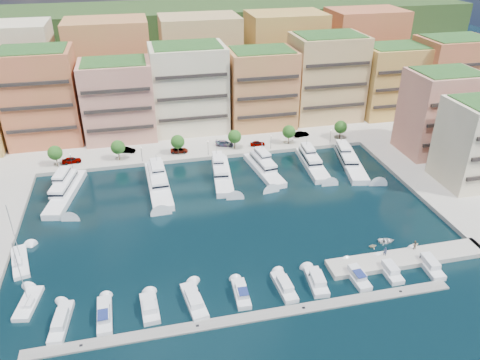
% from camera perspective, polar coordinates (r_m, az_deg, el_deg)
% --- Properties ---
extents(ground, '(400.00, 400.00, 0.00)m').
position_cam_1_polar(ground, '(103.67, -1.02, -4.68)').
color(ground, black).
rests_on(ground, ground).
extents(north_quay, '(220.00, 64.00, 2.00)m').
position_cam_1_polar(north_quay, '(158.48, -5.73, 7.42)').
color(north_quay, '#9E998E').
rests_on(north_quay, ground).
extents(hillside, '(240.00, 40.00, 58.00)m').
position_cam_1_polar(hillside, '(203.77, -7.61, 12.15)').
color(hillside, '#1B3A18').
rests_on(hillside, ground).
extents(south_pontoon, '(72.00, 2.20, 0.35)m').
position_cam_1_polar(south_pontoon, '(80.36, 1.43, -16.46)').
color(south_pontoon, gray).
rests_on(south_pontoon, ground).
extents(finger_pier, '(32.00, 5.00, 2.00)m').
position_cam_1_polar(finger_pier, '(97.20, 19.68, -9.18)').
color(finger_pier, '#9E998E').
rests_on(finger_pier, ground).
extents(apartment_1, '(20.00, 16.50, 26.80)m').
position_cam_1_polar(apartment_1, '(145.76, -23.06, 9.35)').
color(apartment_1, '#C65F42').
rests_on(apartment_1, north_quay).
extents(apartment_2, '(20.00, 15.50, 22.80)m').
position_cam_1_polar(apartment_2, '(142.15, -14.63, 9.40)').
color(apartment_2, tan).
rests_on(apartment_2, north_quay).
extents(apartment_3, '(22.00, 16.50, 25.80)m').
position_cam_1_polar(apartment_3, '(144.32, -6.24, 11.07)').
color(apartment_3, '#FAE5C1').
rests_on(apartment_3, north_quay).
extents(apartment_4, '(20.00, 15.50, 23.80)m').
position_cam_1_polar(apartment_4, '(146.77, 2.59, 11.10)').
color(apartment_4, '#B78644').
rests_on(apartment_4, north_quay).
extents(apartment_5, '(22.00, 16.50, 26.80)m').
position_cam_1_polar(apartment_5, '(155.21, 10.44, 12.22)').
color(apartment_5, tan).
rests_on(apartment_5, north_quay).
extents(apartment_6, '(20.00, 15.50, 22.80)m').
position_cam_1_polar(apartment_6, '(163.78, 17.92, 11.45)').
color(apartment_6, gold).
rests_on(apartment_6, north_quay).
extents(apartment_7, '(22.00, 16.50, 24.80)m').
position_cam_1_polar(apartment_7, '(172.81, 24.17, 11.55)').
color(apartment_7, '#C65F42').
rests_on(apartment_7, north_quay).
extents(apartment_east_a, '(18.00, 14.50, 22.80)m').
position_cam_1_polar(apartment_east_a, '(138.96, 23.14, 7.57)').
color(apartment_east_a, tan).
rests_on(apartment_east_a, east_quay).
extents(backblock_0, '(26.00, 18.00, 30.00)m').
position_cam_1_polar(backblock_0, '(168.28, -25.90, 11.74)').
color(backblock_0, '#FAE5C1').
rests_on(backblock_0, north_quay).
extents(backblock_1, '(26.00, 18.00, 30.00)m').
position_cam_1_polar(backblock_1, '(164.22, -15.50, 13.18)').
color(backblock_1, '#B78644').
rests_on(backblock_1, north_quay).
extents(backblock_2, '(26.00, 18.00, 30.00)m').
position_cam_1_polar(backblock_2, '(165.59, -4.82, 14.21)').
color(backblock_2, tan).
rests_on(backblock_2, north_quay).
extents(backblock_3, '(26.00, 18.00, 30.00)m').
position_cam_1_polar(backblock_3, '(172.26, 5.43, 14.75)').
color(backblock_3, gold).
rests_on(backblock_3, north_quay).
extents(backblock_4, '(26.00, 18.00, 30.00)m').
position_cam_1_polar(backblock_4, '(183.65, 14.69, 14.85)').
color(backblock_4, '#C65F42').
rests_on(backblock_4, north_quay).
extents(tree_0, '(3.80, 3.80, 5.65)m').
position_cam_1_polar(tree_0, '(131.29, -21.62, 3.09)').
color(tree_0, '#473323').
rests_on(tree_0, north_quay).
extents(tree_1, '(3.80, 3.80, 5.65)m').
position_cam_1_polar(tree_1, '(129.51, -14.67, 3.89)').
color(tree_1, '#473323').
rests_on(tree_1, north_quay).
extents(tree_2, '(3.80, 3.80, 5.65)m').
position_cam_1_polar(tree_2, '(129.70, -7.61, 4.64)').
color(tree_2, '#473323').
rests_on(tree_2, north_quay).
extents(tree_3, '(3.80, 3.80, 5.65)m').
position_cam_1_polar(tree_3, '(131.85, -0.66, 5.31)').
color(tree_3, '#473323').
rests_on(tree_3, north_quay).
extents(tree_4, '(3.80, 3.80, 5.65)m').
position_cam_1_polar(tree_4, '(135.86, 5.98, 5.88)').
color(tree_4, '#473323').
rests_on(tree_4, north_quay).
extents(tree_5, '(3.80, 3.80, 5.65)m').
position_cam_1_polar(tree_5, '(141.57, 12.17, 6.33)').
color(tree_5, '#473323').
rests_on(tree_5, north_quay).
extents(lamppost_0, '(0.30, 0.30, 4.20)m').
position_cam_1_polar(lamppost_0, '(128.96, -19.92, 2.50)').
color(lamppost_0, black).
rests_on(lamppost_0, north_quay).
extents(lamppost_1, '(0.30, 0.30, 4.20)m').
position_cam_1_polar(lamppost_1, '(127.63, -11.94, 3.39)').
color(lamppost_1, black).
rests_on(lamppost_1, north_quay).
extents(lamppost_2, '(0.30, 0.30, 4.20)m').
position_cam_1_polar(lamppost_2, '(128.83, -3.93, 4.21)').
color(lamppost_2, black).
rests_on(lamppost_2, north_quay).
extents(lamppost_3, '(0.30, 0.30, 4.20)m').
position_cam_1_polar(lamppost_3, '(132.48, 3.80, 4.93)').
color(lamppost_3, black).
rests_on(lamppost_3, north_quay).
extents(lamppost_4, '(0.30, 0.30, 4.20)m').
position_cam_1_polar(lamppost_4, '(138.40, 11.00, 5.52)').
color(lamppost_4, black).
rests_on(lamppost_4, north_quay).
extents(yacht_0, '(8.52, 21.89, 7.30)m').
position_cam_1_polar(yacht_0, '(119.52, -20.47, -1.13)').
color(yacht_0, white).
rests_on(yacht_0, ground).
extents(yacht_2, '(5.61, 23.47, 7.30)m').
position_cam_1_polar(yacht_2, '(117.29, -9.95, -0.20)').
color(yacht_2, white).
rests_on(yacht_2, ground).
extents(yacht_3, '(6.42, 20.76, 7.30)m').
position_cam_1_polar(yacht_3, '(119.95, -2.28, 0.93)').
color(yacht_3, white).
rests_on(yacht_3, ground).
extents(yacht_4, '(6.81, 19.72, 7.30)m').
position_cam_1_polar(yacht_4, '(122.68, 2.85, 1.52)').
color(yacht_4, white).
rests_on(yacht_4, ground).
extents(yacht_5, '(5.58, 19.39, 7.30)m').
position_cam_1_polar(yacht_5, '(126.74, 8.73, 2.19)').
color(yacht_5, white).
rests_on(yacht_5, ground).
extents(yacht_6, '(8.71, 22.48, 7.30)m').
position_cam_1_polar(yacht_6, '(129.61, 13.21, 2.36)').
color(yacht_6, white).
rests_on(yacht_6, ground).
extents(cruiser_0, '(3.49, 9.35, 2.55)m').
position_cam_1_polar(cruiser_0, '(84.01, -20.98, -15.90)').
color(cruiser_0, silver).
rests_on(cruiser_0, ground).
extents(cruiser_1, '(2.62, 8.67, 2.66)m').
position_cam_1_polar(cruiser_1, '(82.97, -16.18, -15.57)').
color(cruiser_1, silver).
rests_on(cruiser_1, ground).
extents(cruiser_2, '(3.15, 7.25, 2.55)m').
position_cam_1_polar(cruiser_2, '(82.53, -10.94, -15.10)').
color(cruiser_2, silver).
rests_on(cruiser_2, ground).
extents(cruiser_3, '(3.91, 9.47, 2.55)m').
position_cam_1_polar(cruiser_3, '(82.70, -5.61, -14.50)').
color(cruiser_3, silver).
rests_on(cruiser_3, ground).
extents(cruiser_4, '(2.66, 7.36, 2.66)m').
position_cam_1_polar(cruiser_4, '(83.67, 0.15, -13.69)').
color(cruiser_4, silver).
rests_on(cruiser_4, ground).
extents(cruiser_5, '(2.91, 8.06, 2.55)m').
position_cam_1_polar(cruiser_5, '(85.36, 5.42, -12.85)').
color(cruiser_5, silver).
rests_on(cruiser_5, ground).
extents(cruiser_6, '(3.44, 7.80, 2.55)m').
position_cam_1_polar(cruiser_6, '(87.12, 9.32, -12.15)').
color(cruiser_6, silver).
rests_on(cruiser_6, ground).
extents(cruiser_7, '(2.88, 8.18, 2.66)m').
position_cam_1_polar(cruiser_7, '(89.82, 13.94, -11.24)').
color(cruiser_7, silver).
rests_on(cruiser_7, ground).
extents(cruiser_8, '(2.54, 7.45, 2.55)m').
position_cam_1_polar(cruiser_8, '(92.69, 17.69, -10.45)').
color(cruiser_8, silver).
rests_on(cruiser_8, ground).
extents(cruiser_9, '(3.15, 9.07, 2.55)m').
position_cam_1_polar(cruiser_9, '(96.65, 21.95, -9.49)').
color(cruiser_9, silver).
rests_on(cruiser_9, ground).
extents(sailboat_1, '(5.12, 10.74, 13.20)m').
position_cam_1_polar(sailboat_1, '(99.93, -25.23, -9.07)').
color(sailboat_1, white).
rests_on(sailboat_1, ground).
extents(sailboat_0, '(4.20, 8.39, 13.20)m').
position_cam_1_polar(sailboat_0, '(89.73, -24.38, -13.60)').
color(sailboat_0, white).
rests_on(sailboat_0, ground).
extents(tender_2, '(3.73, 2.89, 0.71)m').
position_cam_1_polar(tender_2, '(100.67, 17.41, -7.07)').
color(tender_2, silver).
rests_on(tender_2, ground).
extents(tender_1, '(1.74, 1.51, 0.89)m').
position_cam_1_polar(tender_1, '(98.26, 15.87, -7.72)').
color(tender_1, beige).
rests_on(tender_1, ground).
extents(tender_3, '(1.96, 1.77, 0.90)m').
position_cam_1_polar(tender_3, '(101.32, 20.56, -7.35)').
color(tender_3, beige).
rests_on(tender_3, ground).
extents(car_0, '(4.99, 2.28, 1.66)m').
position_cam_1_polar(car_0, '(132.70, -19.85, 2.29)').
color(car_0, gray).
rests_on(car_0, north_quay).
extents(car_1, '(4.71, 2.77, 1.47)m').
position_cam_1_polar(car_1, '(134.59, -13.59, 3.57)').
color(car_1, gray).
rests_on(car_1, north_quay).
extents(car_2, '(5.07, 2.71, 1.35)m').
position_cam_1_polar(car_2, '(131.92, -7.42, 3.61)').
color(car_2, gray).
rests_on(car_2, north_quay).
extents(car_3, '(5.65, 3.97, 1.52)m').
position_cam_1_polar(car_3, '(134.95, -1.90, 4.48)').
color(car_3, gray).
rests_on(car_3, north_quay).
extents(car_4, '(4.32, 1.95, 1.44)m').
position_cam_1_polar(car_4, '(135.11, 2.16, 4.49)').
color(car_4, gray).
rests_on(car_4, north_quay).
extents(car_5, '(4.77, 2.24, 1.51)m').
position_cam_1_polar(car_5, '(142.38, 7.50, 5.57)').
color(car_5, gray).
rests_on(car_5, north_quay).
extents(person_0, '(0.82, 0.80, 1.90)m').
position_cam_1_polar(person_0, '(94.84, 17.27, -8.30)').
color(person_0, '#232B47').
rests_on(person_0, finger_pier).
extents(person_1, '(0.98, 0.80, 1.88)m').
position_cam_1_polar(person_1, '(98.44, 20.48, -7.42)').
color(person_1, brown).
rests_on(person_1, finger_pier).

